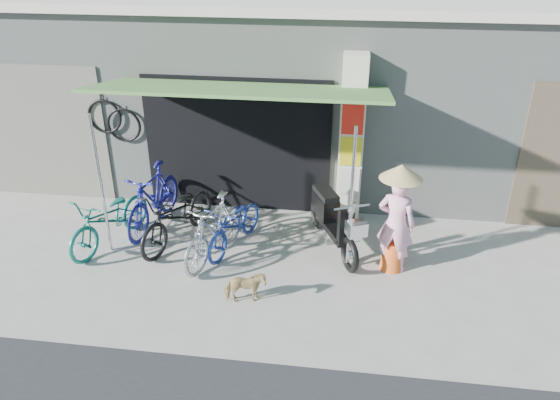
# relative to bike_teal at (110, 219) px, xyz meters

# --- Properties ---
(ground) EXTENTS (80.00, 80.00, 0.00)m
(ground) POSITION_rel_bike_teal_xyz_m (3.03, -0.93, -0.49)
(ground) COLOR #A19C91
(ground) RESTS_ON ground
(bicycle_shop) EXTENTS (12.30, 5.30, 3.66)m
(bicycle_shop) POSITION_rel_bike_teal_xyz_m (3.03, 4.16, 1.35)
(bicycle_shop) COLOR gray
(bicycle_shop) RESTS_ON ground
(shop_pillar) EXTENTS (0.42, 0.44, 3.00)m
(shop_pillar) POSITION_rel_bike_teal_xyz_m (3.88, 1.51, 1.01)
(shop_pillar) COLOR beige
(shop_pillar) RESTS_ON ground
(awning) EXTENTS (4.60, 1.88, 2.72)m
(awning) POSITION_rel_bike_teal_xyz_m (2.13, 0.69, 2.03)
(awning) COLOR #426C30
(awning) RESTS_ON ground
(neighbour_left) EXTENTS (2.60, 0.06, 2.60)m
(neighbour_left) POSITION_rel_bike_teal_xyz_m (-1.97, 1.66, 0.81)
(neighbour_left) COLOR #6B665B
(neighbour_left) RESTS_ON ground
(bike_teal) EXTENTS (1.20, 1.96, 0.97)m
(bike_teal) POSITION_rel_bike_teal_xyz_m (0.00, 0.00, 0.00)
(bike_teal) COLOR #186E5E
(bike_teal) RESTS_ON ground
(bike_blue) EXTENTS (0.77, 1.93, 1.13)m
(bike_blue) POSITION_rel_bike_teal_xyz_m (0.51, 0.68, 0.08)
(bike_blue) COLOR navy
(bike_blue) RESTS_ON ground
(bike_black) EXTENTS (1.27, 2.03, 1.01)m
(bike_black) POSITION_rel_bike_teal_xyz_m (1.10, 0.24, 0.02)
(bike_black) COLOR black
(bike_black) RESTS_ON ground
(bike_silver) EXTENTS (1.00, 1.84, 1.06)m
(bike_silver) POSITION_rel_bike_teal_xyz_m (1.82, -0.18, 0.05)
(bike_silver) COLOR silver
(bike_silver) RESTS_ON ground
(bike_navy) EXTENTS (1.04, 1.72, 0.85)m
(bike_navy) POSITION_rel_bike_teal_xyz_m (2.07, 0.19, -0.06)
(bike_navy) COLOR navy
(bike_navy) RESTS_ON ground
(street_dog) EXTENTS (0.64, 0.41, 0.50)m
(street_dog) POSITION_rel_bike_teal_xyz_m (2.51, -1.25, -0.24)
(street_dog) COLOR tan
(street_dog) RESTS_ON ground
(moped) EXTENTS (1.00, 1.88, 1.13)m
(moped) POSITION_rel_bike_teal_xyz_m (3.65, 0.43, 0.03)
(moped) COLOR black
(moped) RESTS_ON ground
(nun) EXTENTS (0.67, 0.64, 1.77)m
(nun) POSITION_rel_bike_teal_xyz_m (4.63, -0.08, 0.39)
(nun) COLOR pink
(nun) RESTS_ON ground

